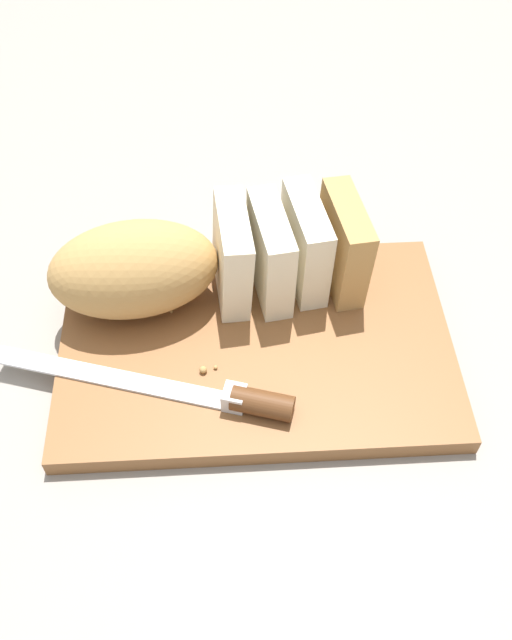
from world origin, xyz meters
name	(u,v)px	position (x,y,z in m)	size (l,w,h in m)	color
ground_plane	(256,351)	(0.00, 0.00, 0.00)	(3.00, 3.00, 0.00)	gray
cutting_board	(256,345)	(0.00, 0.00, 0.01)	(0.39, 0.25, 0.02)	brown
bread_loaf	(197,261)	(-0.05, 0.06, 0.07)	(0.32, 0.13, 0.10)	tan
bread_knife	(220,396)	(-0.04, -0.07, 0.03)	(0.29, 0.11, 0.02)	silver
crumb_near_knife	(215,367)	(-0.04, -0.03, 0.02)	(0.00, 0.00, 0.00)	tan
crumb_near_loaf	(260,398)	(0.00, -0.07, 0.02)	(0.00, 0.00, 0.00)	tan
crumb_stray_left	(203,370)	(-0.05, -0.04, 0.02)	(0.01, 0.01, 0.01)	tan
crumb_stray_right	(171,311)	(-0.08, 0.04, 0.02)	(0.00, 0.00, 0.00)	tan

